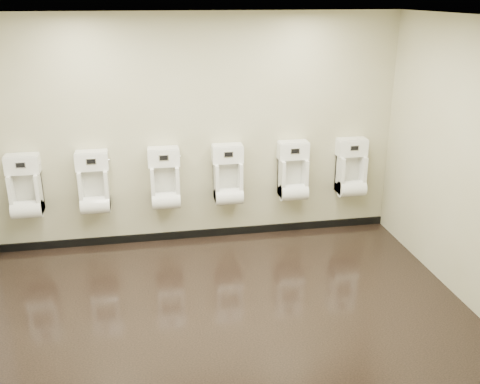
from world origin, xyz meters
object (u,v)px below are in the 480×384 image
at_px(urinal_1, 94,187).
at_px(urinal_5, 351,172).
at_px(urinal_0, 26,191).
at_px(urinal_4, 293,175).
at_px(urinal_3, 228,179).
at_px(urinal_2, 165,183).

bearing_deg(urinal_1, urinal_5, 0.00).
xyz_separation_m(urinal_0, urinal_1, (0.78, 0.00, 0.00)).
relative_size(urinal_0, urinal_4, 1.00).
relative_size(urinal_3, urinal_4, 1.00).
distance_m(urinal_1, urinal_2, 0.84).
bearing_deg(urinal_3, urinal_1, 180.00).
relative_size(urinal_2, urinal_5, 1.00).
xyz_separation_m(urinal_0, urinal_4, (3.23, 0.00, 0.00)).
height_order(urinal_2, urinal_4, same).
height_order(urinal_3, urinal_4, same).
xyz_separation_m(urinal_0, urinal_3, (2.39, 0.00, 0.00)).
xyz_separation_m(urinal_1, urinal_5, (3.23, 0.00, 0.00)).
height_order(urinal_2, urinal_3, same).
bearing_deg(urinal_5, urinal_4, 180.00).
distance_m(urinal_0, urinal_4, 3.23).
xyz_separation_m(urinal_4, urinal_5, (0.78, 0.00, 0.00)).
distance_m(urinal_2, urinal_3, 0.78).
bearing_deg(urinal_5, urinal_0, 180.00).
relative_size(urinal_4, urinal_5, 1.00).
height_order(urinal_1, urinal_3, same).
relative_size(urinal_1, urinal_3, 1.00).
bearing_deg(urinal_0, urinal_4, 0.00).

